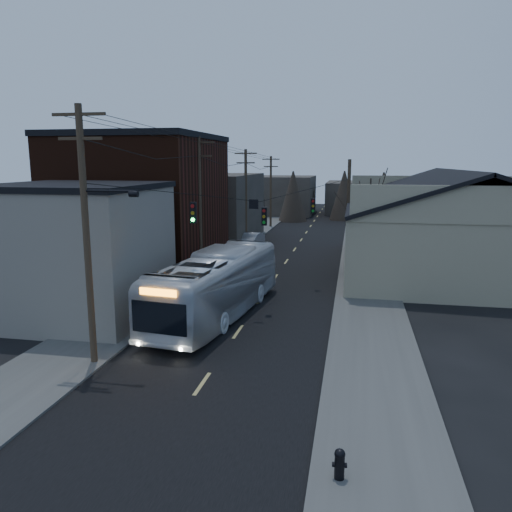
{
  "coord_description": "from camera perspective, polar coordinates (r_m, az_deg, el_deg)",
  "views": [
    {
      "loc": [
        5.42,
        -14.99,
        8.33
      ],
      "look_at": [
        0.03,
        12.54,
        3.0
      ],
      "focal_mm": 35.0,
      "sensor_mm": 36.0,
      "label": 1
    }
  ],
  "objects": [
    {
      "name": "ground",
      "position": [
        17.99,
        -8.14,
        -16.95
      ],
      "size": [
        160.0,
        160.0,
        0.0
      ],
      "primitive_type": "plane",
      "color": "black",
      "rests_on": "ground"
    },
    {
      "name": "road_surface",
      "position": [
        46.07,
        4.14,
        0.33
      ],
      "size": [
        9.0,
        110.0,
        0.02
      ],
      "primitive_type": "cube",
      "color": "black",
      "rests_on": "ground"
    },
    {
      "name": "sidewalk_left",
      "position": [
        47.27,
        -3.7,
        0.66
      ],
      "size": [
        4.0,
        110.0,
        0.12
      ],
      "primitive_type": "cube",
      "color": "#474744",
      "rests_on": "ground"
    },
    {
      "name": "sidewalk_right",
      "position": [
        45.76,
        12.25,
        0.1
      ],
      "size": [
        4.0,
        110.0,
        0.12
      ],
      "primitive_type": "cube",
      "color": "#474744",
      "rests_on": "ground"
    },
    {
      "name": "building_clapboard",
      "position": [
        28.4,
        -19.62,
        0.33
      ],
      "size": [
        8.0,
        8.0,
        7.0
      ],
      "primitive_type": "cube",
      "color": "gray",
      "rests_on": "ground"
    },
    {
      "name": "building_brick",
      "position": [
        38.38,
        -12.71,
        5.52
      ],
      "size": [
        10.0,
        12.0,
        10.0
      ],
      "primitive_type": "cube",
      "color": "black",
      "rests_on": "ground"
    },
    {
      "name": "building_left_far",
      "position": [
        53.35,
        -5.23,
        5.52
      ],
      "size": [
        9.0,
        14.0,
        7.0
      ],
      "primitive_type": "cube",
      "color": "#34302A",
      "rests_on": "ground"
    },
    {
      "name": "warehouse",
      "position": [
        41.09,
        21.61,
        2.12
      ],
      "size": [
        16.16,
        20.6,
        7.73
      ],
      "color": "gray",
      "rests_on": "ground"
    },
    {
      "name": "building_far_left",
      "position": [
        80.98,
        2.97,
        6.97
      ],
      "size": [
        10.0,
        12.0,
        6.0
      ],
      "primitive_type": "cube",
      "color": "#34302A",
      "rests_on": "ground"
    },
    {
      "name": "building_far_right",
      "position": [
        85.21,
        12.2,
        6.6
      ],
      "size": [
        12.0,
        14.0,
        5.0
      ],
      "primitive_type": "cube",
      "color": "#34302A",
      "rests_on": "ground"
    },
    {
      "name": "bare_tree",
      "position": [
        35.33,
        12.75,
        2.8
      ],
      "size": [
        0.4,
        0.4,
        7.2
      ],
      "primitive_type": "cone",
      "color": "black",
      "rests_on": "ground"
    },
    {
      "name": "utility_lines",
      "position": [
        40.19,
        -1.22,
        5.94
      ],
      "size": [
        11.24,
        45.28,
        10.5
      ],
      "color": "#382B1E",
      "rests_on": "ground"
    },
    {
      "name": "bus",
      "position": [
        27.03,
        -4.52,
        -3.33
      ],
      "size": [
        4.57,
        12.98,
        3.54
      ],
      "primitive_type": "imported",
      "rotation": [
        0.0,
        0.0,
        3.01
      ],
      "color": "silver",
      "rests_on": "ground"
    },
    {
      "name": "parked_car",
      "position": [
        48.42,
        -0.64,
        1.75
      ],
      "size": [
        2.18,
        4.71,
        1.49
      ],
      "primitive_type": "imported",
      "rotation": [
        0.0,
        0.0,
        -0.14
      ],
      "color": "#96989D",
      "rests_on": "ground"
    },
    {
      "name": "fire_hydrant",
      "position": [
        14.3,
        9.53,
        -22.27
      ],
      "size": [
        0.4,
        0.29,
        0.85
      ],
      "rotation": [
        0.0,
        0.0,
        0.08
      ],
      "color": "black",
      "rests_on": "sidewalk_right"
    }
  ]
}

